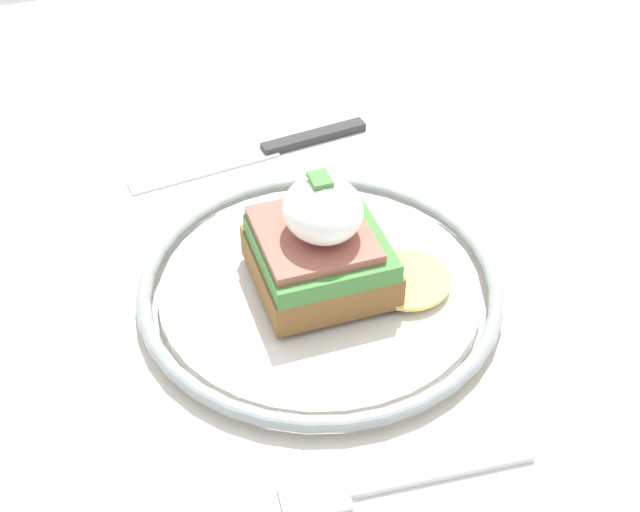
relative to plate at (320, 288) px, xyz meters
name	(u,v)px	position (x,y,z in m)	size (l,w,h in m)	color
dining_table	(390,424)	(-0.04, -0.04, -0.11)	(1.09, 0.85, 0.73)	beige
plate	(320,288)	(0.00, 0.00, 0.00)	(0.24, 0.24, 0.02)	silver
sandwich	(323,246)	(0.00, 0.00, 0.04)	(0.09, 0.12, 0.08)	brown
fork	(394,481)	(-0.15, 0.01, -0.01)	(0.03, 0.14, 0.00)	silver
knife	(270,150)	(0.17, -0.02, -0.01)	(0.04, 0.20, 0.01)	#2D2D2D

